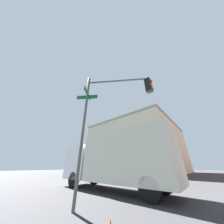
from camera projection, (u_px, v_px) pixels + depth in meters
The scene contains 3 objects.
traffic_signal_near at pixel (115, 101), 5.39m from camera, with size 3.29×2.44×5.97m.
building_stucco at pixel (140, 149), 28.93m from camera, with size 18.92×20.94×11.11m.
box_truck_second at pixel (114, 158), 7.64m from camera, with size 8.49×2.48×3.49m.
Camera 1 is at (-3.06, -9.37, 1.37)m, focal length 17.46 mm.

